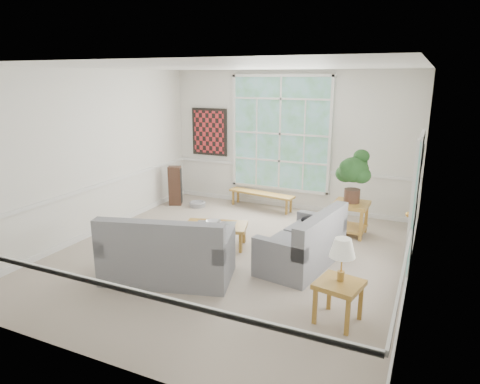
{
  "coord_description": "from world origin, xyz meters",
  "views": [
    {
      "loc": [
        2.88,
        -5.88,
        2.86
      ],
      "look_at": [
        0.1,
        0.2,
        1.05
      ],
      "focal_mm": 32.0,
      "sensor_mm": 36.0,
      "label": 1
    }
  ],
  "objects_px": {
    "coffee_table": "(216,235)",
    "end_table": "(350,219)",
    "loveseat_right": "(302,237)",
    "loveseat_front": "(168,246)",
    "side_table": "(338,302)"
  },
  "relations": [
    {
      "from": "loveseat_right",
      "to": "loveseat_front",
      "type": "distance_m",
      "value": 2.06
    },
    {
      "from": "coffee_table",
      "to": "end_table",
      "type": "xyz_separation_m",
      "value": [
        2.01,
        1.54,
        0.11
      ]
    },
    {
      "from": "coffee_table",
      "to": "end_table",
      "type": "height_order",
      "value": "end_table"
    },
    {
      "from": "coffee_table",
      "to": "loveseat_front",
      "type": "bearing_deg",
      "value": -109.63
    },
    {
      "from": "coffee_table",
      "to": "side_table",
      "type": "distance_m",
      "value": 2.86
    },
    {
      "from": "loveseat_front",
      "to": "side_table",
      "type": "bearing_deg",
      "value": -19.19
    },
    {
      "from": "end_table",
      "to": "loveseat_right",
      "type": "bearing_deg",
      "value": -105.29
    },
    {
      "from": "loveseat_right",
      "to": "loveseat_front",
      "type": "relative_size",
      "value": 0.89
    },
    {
      "from": "loveseat_right",
      "to": "coffee_table",
      "type": "xyz_separation_m",
      "value": [
        -1.56,
        0.09,
        -0.24
      ]
    },
    {
      "from": "loveseat_front",
      "to": "side_table",
      "type": "height_order",
      "value": "loveseat_front"
    },
    {
      "from": "loveseat_right",
      "to": "loveseat_front",
      "type": "height_order",
      "value": "loveseat_front"
    },
    {
      "from": "end_table",
      "to": "loveseat_front",
      "type": "bearing_deg",
      "value": -125.69
    },
    {
      "from": "loveseat_front",
      "to": "loveseat_right",
      "type": "bearing_deg",
      "value": 21.92
    },
    {
      "from": "loveseat_right",
      "to": "end_table",
      "type": "relative_size",
      "value": 2.63
    },
    {
      "from": "side_table",
      "to": "loveseat_front",
      "type": "bearing_deg",
      "value": 176.6
    }
  ]
}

